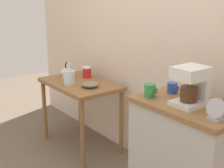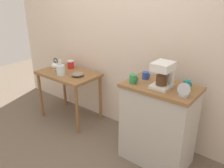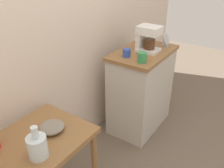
# 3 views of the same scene
# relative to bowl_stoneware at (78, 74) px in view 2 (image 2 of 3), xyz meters

# --- Properties ---
(ground_plane) EXTENTS (8.00, 8.00, 0.00)m
(ground_plane) POSITION_rel_bowl_stoneware_xyz_m (0.47, -0.05, -0.76)
(ground_plane) COLOR #6B5B4C
(back_wall) EXTENTS (4.40, 0.10, 2.80)m
(back_wall) POSITION_rel_bowl_stoneware_xyz_m (0.57, 0.40, 0.64)
(back_wall) COLOR beige
(back_wall) RESTS_ON ground_plane
(wooden_table) EXTENTS (0.87, 0.55, 0.73)m
(wooden_table) POSITION_rel_bowl_stoneware_xyz_m (-0.22, 0.02, -0.13)
(wooden_table) COLOR olive
(wooden_table) RESTS_ON ground_plane
(kitchen_counter) EXTENTS (0.76, 0.48, 0.92)m
(kitchen_counter) POSITION_rel_bowl_stoneware_xyz_m (1.26, -0.03, -0.29)
(kitchen_counter) COLOR #BCB7AD
(kitchen_counter) RESTS_ON ground_plane
(bowl_stoneware) EXTENTS (0.17, 0.17, 0.06)m
(bowl_stoneware) POSITION_rel_bowl_stoneware_xyz_m (0.00, 0.00, 0.00)
(bowl_stoneware) COLOR gray
(bowl_stoneware) RESTS_ON wooden_table
(teakettle) EXTENTS (0.18, 0.14, 0.17)m
(teakettle) POSITION_rel_bowl_stoneware_xyz_m (-0.48, 0.02, 0.02)
(teakettle) COLOR white
(teakettle) RESTS_ON wooden_table
(glass_carafe_vase) EXTENTS (0.12, 0.12, 0.22)m
(glass_carafe_vase) POSITION_rel_bowl_stoneware_xyz_m (-0.21, -0.11, 0.05)
(glass_carafe_vase) COLOR silver
(glass_carafe_vase) RESTS_ON wooden_table
(canister_enamel) EXTENTS (0.10, 0.10, 0.12)m
(canister_enamel) POSITION_rel_bowl_stoneware_xyz_m (-0.33, 0.18, 0.03)
(canister_enamel) COLOR red
(canister_enamel) RESTS_ON wooden_table
(coffee_maker) EXTENTS (0.18, 0.22, 0.26)m
(coffee_maker) POSITION_rel_bowl_stoneware_xyz_m (1.28, -0.05, 0.31)
(coffee_maker) COLOR white
(coffee_maker) RESTS_ON kitchen_counter
(mug_dark_teal) EXTENTS (0.08, 0.07, 0.08)m
(mug_dark_teal) POSITION_rel_bowl_stoneware_xyz_m (1.50, 0.06, 0.21)
(mug_dark_teal) COLOR teal
(mug_dark_teal) RESTS_ON kitchen_counter
(mug_blue) EXTENTS (0.08, 0.07, 0.08)m
(mug_blue) POSITION_rel_bowl_stoneware_xyz_m (1.04, 0.03, 0.20)
(mug_blue) COLOR #2D4CAD
(mug_blue) RESTS_ON kitchen_counter
(mug_tall_green) EXTENTS (0.09, 0.08, 0.09)m
(mug_tall_green) POSITION_rel_bowl_stoneware_xyz_m (1.00, -0.15, 0.21)
(mug_tall_green) COLOR #338C4C
(mug_tall_green) RESTS_ON kitchen_counter
(table_clock) EXTENTS (0.12, 0.06, 0.13)m
(table_clock) POSITION_rel_bowl_stoneware_xyz_m (1.54, -0.15, 0.22)
(table_clock) COLOR #B2B5BA
(table_clock) RESTS_ON kitchen_counter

